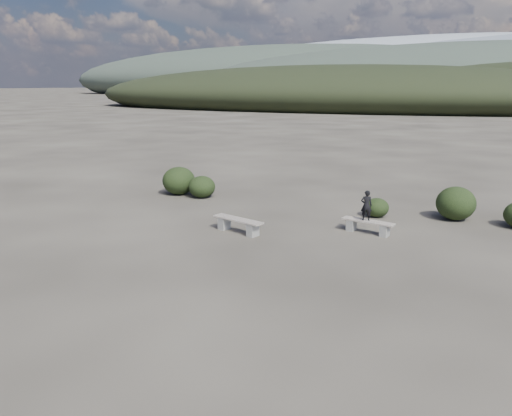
% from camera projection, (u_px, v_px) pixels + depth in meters
% --- Properties ---
extents(ground, '(1200.00, 1200.00, 0.00)m').
position_uv_depth(ground, '(224.00, 285.00, 12.33)').
color(ground, '#2F2A24').
rests_on(ground, ground).
extents(bench_left, '(1.96, 0.88, 0.48)m').
position_uv_depth(bench_left, '(238.00, 224.00, 16.63)').
color(bench_left, slate).
rests_on(bench_left, ground).
extents(bench_right, '(1.80, 0.68, 0.44)m').
position_uv_depth(bench_right, '(368.00, 226.00, 16.55)').
color(bench_right, slate).
rests_on(bench_right, ground).
extents(seated_person, '(0.43, 0.36, 1.01)m').
position_uv_depth(seated_person, '(366.00, 205.00, 16.44)').
color(seated_person, black).
rests_on(seated_person, bench_right).
extents(shrub_a, '(1.17, 1.17, 0.96)m').
position_uv_depth(shrub_a, '(202.00, 187.00, 21.78)').
color(shrub_a, black).
rests_on(shrub_a, ground).
extents(shrub_c, '(0.90, 0.90, 0.72)m').
position_uv_depth(shrub_c, '(377.00, 208.00, 18.60)').
color(shrub_c, black).
rests_on(shrub_c, ground).
extents(shrub_d, '(1.40, 1.40, 1.23)m').
position_uv_depth(shrub_d, '(456.00, 203.00, 18.16)').
color(shrub_d, black).
rests_on(shrub_d, ground).
extents(shrub_f, '(1.47, 1.47, 1.24)m').
position_uv_depth(shrub_f, '(179.00, 181.00, 22.39)').
color(shrub_f, black).
rests_on(shrub_f, ground).
extents(mountain_ridges, '(500.00, 400.00, 56.00)m').
position_uv_depth(mountain_ridges, '(472.00, 75.00, 311.37)').
color(mountain_ridges, black).
rests_on(mountain_ridges, ground).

